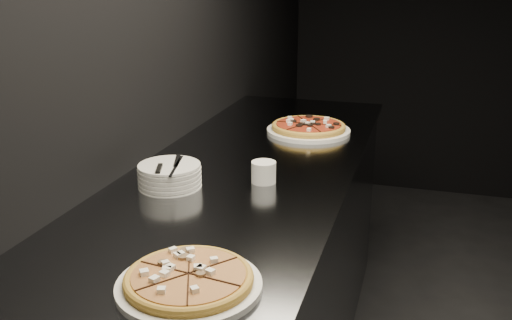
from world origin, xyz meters
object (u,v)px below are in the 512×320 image
(counter, at_px, (241,293))
(ramekin, at_px, (264,171))
(pizza_tomato, at_px, (309,128))
(plate_stack, at_px, (170,175))
(cutlery, at_px, (169,165))
(pizza_mushroom, at_px, (189,280))

(counter, bearing_deg, ramekin, -26.96)
(pizza_tomato, bearing_deg, counter, -101.43)
(plate_stack, bearing_deg, pizza_tomato, 68.75)
(pizza_tomato, height_order, plate_stack, plate_stack)
(counter, relative_size, pizza_tomato, 6.94)
(pizza_tomato, xyz_separation_m, cutlery, (-0.28, -0.76, 0.05))
(pizza_mushroom, bearing_deg, plate_stack, 118.67)
(counter, bearing_deg, pizza_mushroom, -80.12)
(counter, distance_m, cutlery, 0.59)
(counter, distance_m, pizza_mushroom, 0.88)
(counter, relative_size, ramekin, 30.62)
(pizza_tomato, bearing_deg, ramekin, -91.54)
(pizza_mushroom, height_order, pizza_tomato, pizza_tomato)
(pizza_mushroom, distance_m, plate_stack, 0.63)
(cutlery, xyz_separation_m, ramekin, (0.27, 0.14, -0.04))
(pizza_mushroom, xyz_separation_m, plate_stack, (-0.30, 0.55, 0.02))
(cutlery, relative_size, ramekin, 2.64)
(counter, height_order, plate_stack, plate_stack)
(plate_stack, relative_size, cutlery, 0.94)
(cutlery, bearing_deg, plate_stack, 98.12)
(cutlery, bearing_deg, ramekin, 7.72)
(pizza_mushroom, height_order, cutlery, cutlery)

